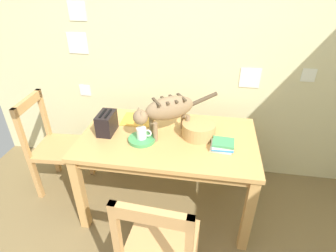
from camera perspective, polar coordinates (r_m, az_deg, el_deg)
wall_rear at (r=2.52m, az=4.57°, el=15.62°), size 4.20×0.11×2.50m
dining_table at (r=2.20m, az=0.00°, el=-4.21°), size 1.39×0.81×0.73m
cat at (r=2.06m, az=-0.21°, el=3.44°), size 0.61×0.43×0.33m
saucer_bowl at (r=2.11m, az=-5.56°, el=-2.81°), size 0.21×0.21×0.03m
coffee_mug at (r=2.07m, az=-5.53°, el=-1.49°), size 0.12×0.08×0.09m
magazine at (r=2.40m, az=-6.36°, el=1.36°), size 0.28×0.24×0.01m
book_stack at (r=2.04m, az=11.42°, el=-3.97°), size 0.18×0.15×0.06m
wicker_basket at (r=2.14m, az=6.48°, el=-0.71°), size 0.26×0.26×0.12m
toaster at (r=2.22m, az=-12.84°, el=0.63°), size 0.12×0.20×0.18m
wooden_chair_near at (r=2.72m, az=-22.75°, el=-3.94°), size 0.45×0.45×0.94m
wooden_chair_far at (r=1.77m, az=-1.71°, el=-24.24°), size 0.45×0.45×0.94m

